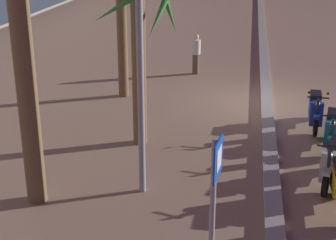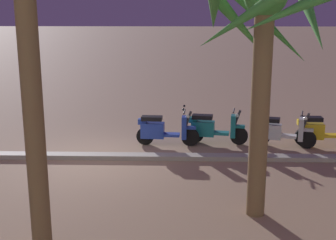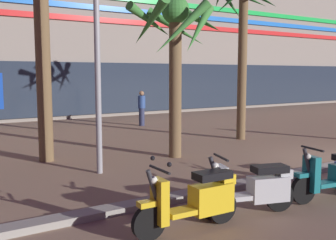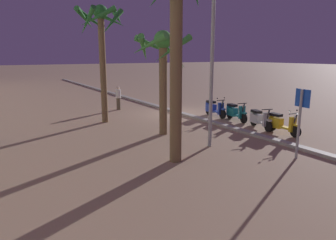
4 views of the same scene
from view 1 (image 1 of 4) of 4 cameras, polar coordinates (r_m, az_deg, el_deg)
ground_plane at (r=16.59m, az=10.48°, el=1.83°), size 200.00×200.00×0.00m
curb_strip at (r=16.58m, az=10.89°, el=2.01°), size 60.00×0.36×0.12m
scooter_silver_last_in_row at (r=11.80m, az=17.82°, el=-4.39°), size 1.76×0.78×1.04m
scooter_teal_mid_rear at (r=13.60m, az=17.73°, el=-1.01°), size 1.81×0.64×1.04m
scooter_blue_gap_after_mid at (r=14.93m, az=16.03°, el=1.12°), size 1.85×0.56×1.17m
crossing_sign at (r=7.74m, az=5.17°, el=-8.26°), size 0.60×0.15×2.40m
palm_tree_far_corner at (r=12.48m, az=-3.43°, el=12.01°), size 2.53×2.43×4.53m
pedestrian_by_palm_tree at (r=19.55m, az=3.12°, el=7.40°), size 0.34×0.34×1.52m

